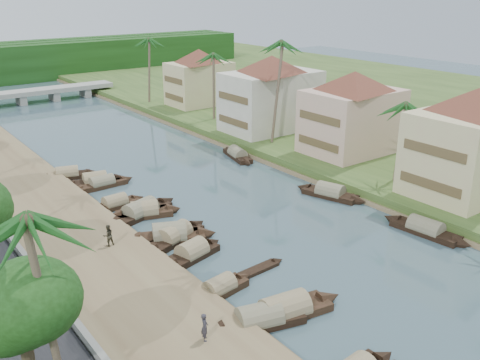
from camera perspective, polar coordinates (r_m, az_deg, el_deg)
ground at (r=44.97m, az=7.46°, el=-7.04°), size 220.00×220.00×0.00m
left_bank at (r=53.75m, az=-20.71°, el=-3.09°), size 10.00×180.00×0.80m
right_bank at (r=70.49m, az=7.43°, el=3.65°), size 16.00×180.00×1.20m
far_right_fill at (r=99.21m, az=23.19°, el=6.99°), size 60.00×220.00×1.15m
bridge at (r=105.92m, az=-20.81°, el=8.69°), size 28.00×4.00×2.40m
building_near at (r=55.95m, az=23.47°, el=3.93°), size 14.85×14.85×10.20m
building_mid at (r=65.81m, az=11.91°, el=7.18°), size 14.11×14.11×9.70m
building_far at (r=74.90m, az=3.34°, el=9.32°), size 15.59×15.59×10.20m
building_distant at (r=91.51m, az=-4.36°, el=10.95°), size 12.62×12.62×9.20m
sampan_2 at (r=35.93m, az=4.80°, el=-13.75°), size 9.19×3.16×2.36m
sampan_3 at (r=35.00m, az=2.07°, el=-14.72°), size 8.34×3.78×2.20m
sampan_4 at (r=38.13m, az=-2.18°, el=-11.53°), size 6.34×2.25×1.83m
sampan_5 at (r=42.82m, az=-5.14°, el=-7.79°), size 6.81×3.17×2.13m
sampan_6 at (r=45.75m, az=-7.52°, el=-5.95°), size 8.26×5.11×2.43m
sampan_7 at (r=45.63m, az=-6.99°, el=-6.01°), size 8.31×4.29×2.19m
sampan_8 at (r=50.75m, az=-10.17°, el=-3.40°), size 7.33×3.85×2.22m
sampan_9 at (r=50.84m, az=-10.57°, el=-3.38°), size 9.25×4.26×2.29m
sampan_10 at (r=53.23m, az=-13.17°, el=-2.50°), size 6.58×1.80×1.85m
sampan_11 at (r=59.82m, az=-15.19°, el=-0.12°), size 7.40×3.02×2.10m
sampan_12 at (r=58.83m, az=-14.49°, el=-0.41°), size 7.43×1.63×1.82m
sampan_13 at (r=62.72m, az=-17.93°, el=0.53°), size 7.16×3.43×1.97m
sampan_14 at (r=49.23m, az=19.16°, el=-5.03°), size 2.40×8.63×2.08m
sampan_15 at (r=55.17m, az=9.60°, el=-1.41°), size 3.97×8.10×2.15m
sampan_16 at (r=66.68m, az=-0.26°, el=2.69°), size 3.23×8.12×1.98m
canoe_1 at (r=40.89m, az=1.70°, el=-9.66°), size 5.68×1.27×0.91m
canoe_2 at (r=53.62m, az=-13.52°, el=-2.71°), size 5.27×2.95×0.79m
palm_1 at (r=56.06m, az=16.98°, el=7.48°), size 3.20×3.20×9.47m
palm_2 at (r=67.21m, az=3.83°, el=14.13°), size 3.20×3.20×14.10m
palm_3 at (r=80.23m, az=-2.89°, el=13.07°), size 3.20×3.20×11.15m
palm_4 at (r=23.54m, az=-20.64°, el=-4.14°), size 3.20×3.20×11.64m
palm_7 at (r=93.67m, az=-9.95°, el=14.42°), size 3.20×3.20×12.16m
tree_1 at (r=26.56m, az=-22.45°, el=-12.34°), size 4.70×4.70×7.46m
tree_6 at (r=79.55m, az=5.28°, el=9.80°), size 4.35×4.35×6.94m
person_near at (r=32.29m, az=-3.79°, el=-15.36°), size 0.67×0.77×1.77m
person_far at (r=43.88m, az=-13.89°, el=-5.75°), size 0.87×0.68×1.78m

